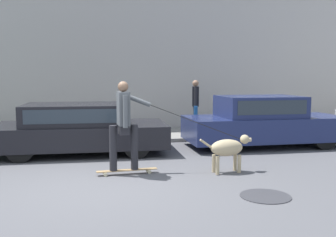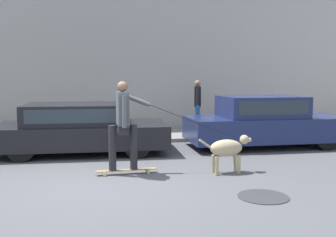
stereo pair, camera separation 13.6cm
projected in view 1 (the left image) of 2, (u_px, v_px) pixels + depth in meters
The scene contains 9 objects.
ground_plane at pixel (99, 186), 6.58m from camera, with size 36.00×36.00×0.00m, color #545459.
back_wall at pixel (92, 48), 12.64m from camera, with size 32.00×0.30×5.48m.
sidewalk_curb at pixel (94, 137), 11.62m from camera, with size 30.00×2.35×0.10m.
parked_car_1 at pixel (79, 129), 9.29m from camera, with size 4.05×1.97×1.18m.
parked_car_2 at pixel (263, 122), 10.20m from camera, with size 4.11×1.67×1.32m.
dog at pixel (228, 148), 7.44m from camera, with size 1.06×0.38×0.71m.
skateboarder at pixel (124, 122), 7.23m from camera, with size 2.82×0.57×1.74m.
pedestrian_with_bag at pixel (195, 104), 11.86m from camera, with size 0.27×0.64×1.61m.
manhole_cover at pixel (265, 196), 5.99m from camera, with size 0.77×0.77×0.01m.
Camera 1 is at (-0.14, -6.52, 1.83)m, focal length 42.00 mm.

